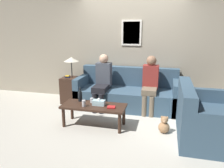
{
  "coord_description": "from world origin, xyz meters",
  "views": [
    {
      "loc": [
        0.85,
        -4.3,
        1.84
      ],
      "look_at": [
        -0.21,
        -0.07,
        0.69
      ],
      "focal_mm": 35.0,
      "sensor_mm": 36.0,
      "label": 1
    }
  ],
  "objects_px": {
    "wine_bottle": "(80,96)",
    "drinking_glass": "(92,100)",
    "person_left": "(102,80)",
    "person_right": "(150,82)",
    "teddy_bear": "(164,126)",
    "couch_main": "(127,94)",
    "coffee_table": "(94,108)",
    "couch_side": "(203,120)"
  },
  "relations": [
    {
      "from": "couch_side",
      "to": "couch_main",
      "type": "bearing_deg",
      "value": 52.42
    },
    {
      "from": "couch_main",
      "to": "couch_side",
      "type": "height_order",
      "value": "same"
    },
    {
      "from": "wine_bottle",
      "to": "teddy_bear",
      "type": "height_order",
      "value": "wine_bottle"
    },
    {
      "from": "couch_main",
      "to": "wine_bottle",
      "type": "distance_m",
      "value": 1.3
    },
    {
      "from": "wine_bottle",
      "to": "drinking_glass",
      "type": "distance_m",
      "value": 0.26
    },
    {
      "from": "drinking_glass",
      "to": "person_left",
      "type": "relative_size",
      "value": 0.07
    },
    {
      "from": "person_left",
      "to": "teddy_bear",
      "type": "xyz_separation_m",
      "value": [
        1.42,
        -0.96,
        -0.53
      ]
    },
    {
      "from": "teddy_bear",
      "to": "couch_main",
      "type": "bearing_deg",
      "value": 127.06
    },
    {
      "from": "couch_side",
      "to": "person_right",
      "type": "distance_m",
      "value": 1.45
    },
    {
      "from": "couch_main",
      "to": "teddy_bear",
      "type": "height_order",
      "value": "couch_main"
    },
    {
      "from": "wine_bottle",
      "to": "couch_side",
      "type": "bearing_deg",
      "value": -3.45
    },
    {
      "from": "teddy_bear",
      "to": "person_left",
      "type": "bearing_deg",
      "value": 145.93
    },
    {
      "from": "wine_bottle",
      "to": "drinking_glass",
      "type": "bearing_deg",
      "value": -6.18
    },
    {
      "from": "couch_main",
      "to": "teddy_bear",
      "type": "distance_m",
      "value": 1.47
    },
    {
      "from": "drinking_glass",
      "to": "person_right",
      "type": "xyz_separation_m",
      "value": [
        1.04,
        0.89,
        0.21
      ]
    },
    {
      "from": "coffee_table",
      "to": "person_right",
      "type": "height_order",
      "value": "person_right"
    },
    {
      "from": "coffee_table",
      "to": "person_right",
      "type": "bearing_deg",
      "value": 46.7
    },
    {
      "from": "coffee_table",
      "to": "wine_bottle",
      "type": "relative_size",
      "value": 4.29
    },
    {
      "from": "wine_bottle",
      "to": "person_left",
      "type": "relative_size",
      "value": 0.23
    },
    {
      "from": "wine_bottle",
      "to": "drinking_glass",
      "type": "height_order",
      "value": "wine_bottle"
    },
    {
      "from": "coffee_table",
      "to": "couch_main",
      "type": "bearing_deg",
      "value": 70.39
    },
    {
      "from": "coffee_table",
      "to": "person_left",
      "type": "distance_m",
      "value": 1.04
    },
    {
      "from": "couch_main",
      "to": "drinking_glass",
      "type": "height_order",
      "value": "couch_main"
    },
    {
      "from": "drinking_glass",
      "to": "teddy_bear",
      "type": "distance_m",
      "value": 1.43
    },
    {
      "from": "drinking_glass",
      "to": "teddy_bear",
      "type": "bearing_deg",
      "value": -4.41
    },
    {
      "from": "couch_side",
      "to": "wine_bottle",
      "type": "bearing_deg",
      "value": 86.55
    },
    {
      "from": "person_left",
      "to": "person_right",
      "type": "xyz_separation_m",
      "value": [
        1.08,
        0.03,
        0.01
      ]
    },
    {
      "from": "couch_side",
      "to": "person_left",
      "type": "height_order",
      "value": "person_left"
    },
    {
      "from": "person_right",
      "to": "couch_main",
      "type": "bearing_deg",
      "value": 162.25
    },
    {
      "from": "person_right",
      "to": "drinking_glass",
      "type": "bearing_deg",
      "value": -139.44
    },
    {
      "from": "person_right",
      "to": "wine_bottle",
      "type": "bearing_deg",
      "value": -146.27
    },
    {
      "from": "coffee_table",
      "to": "teddy_bear",
      "type": "bearing_deg",
      "value": 0.9
    },
    {
      "from": "wine_bottle",
      "to": "person_right",
      "type": "height_order",
      "value": "person_right"
    },
    {
      "from": "coffee_table",
      "to": "wine_bottle",
      "type": "height_order",
      "value": "wine_bottle"
    },
    {
      "from": "coffee_table",
      "to": "wine_bottle",
      "type": "bearing_deg",
      "value": 155.1
    },
    {
      "from": "person_right",
      "to": "teddy_bear",
      "type": "relative_size",
      "value": 3.92
    },
    {
      "from": "coffee_table",
      "to": "drinking_glass",
      "type": "relative_size",
      "value": 13.18
    },
    {
      "from": "couch_side",
      "to": "person_left",
      "type": "bearing_deg",
      "value": 64.91
    },
    {
      "from": "couch_main",
      "to": "person_left",
      "type": "distance_m",
      "value": 0.68
    },
    {
      "from": "wine_bottle",
      "to": "teddy_bear",
      "type": "xyz_separation_m",
      "value": [
        1.64,
        -0.13,
        -0.38
      ]
    },
    {
      "from": "coffee_table",
      "to": "person_left",
      "type": "xyz_separation_m",
      "value": [
        -0.12,
        0.98,
        0.31
      ]
    },
    {
      "from": "person_left",
      "to": "person_right",
      "type": "relative_size",
      "value": 1.0
    }
  ]
}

